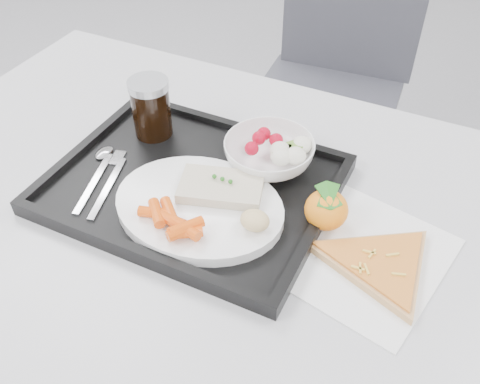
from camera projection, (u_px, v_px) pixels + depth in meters
table at (213, 232)px, 0.91m from camera, size 1.20×0.80×0.75m
chair at (335, 66)px, 1.61m from camera, size 0.45×0.45×0.93m
tray at (193, 186)px, 0.88m from camera, size 0.45×0.35×0.03m
dinner_plate at (199, 207)px, 0.82m from camera, size 0.27×0.27×0.02m
fish_fillet at (221, 187)px, 0.83m from camera, size 0.15×0.11×0.02m
bread_roll at (255, 220)px, 0.77m from camera, size 0.05×0.05×0.03m
salad_bowl at (269, 154)px, 0.90m from camera, size 0.15×0.15×0.05m
cola_glass at (151, 107)px, 0.94m from camera, size 0.07×0.07×0.11m
cutlery at (104, 172)px, 0.90m from camera, size 0.10×0.17×0.01m
napkin at (353, 251)px, 0.79m from camera, size 0.29×0.29×0.00m
tangerine at (326, 210)px, 0.80m from camera, size 0.09×0.09×0.07m
pizza_slice at (379, 264)px, 0.76m from camera, size 0.25×0.25×0.02m
carrot_pile at (174, 222)px, 0.77m from camera, size 0.11×0.08×0.03m
salad_contents at (282, 149)px, 0.89m from camera, size 0.10×0.08×0.03m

